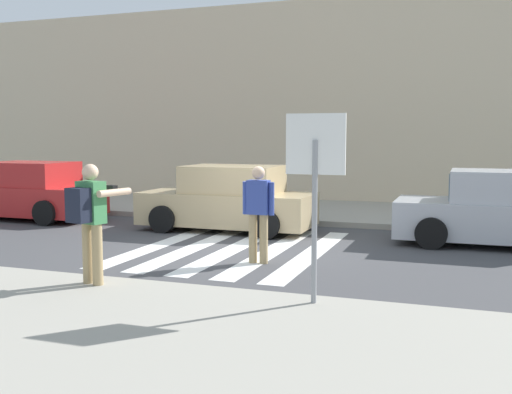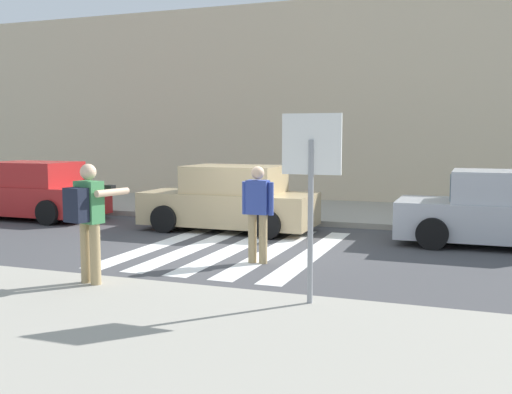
{
  "view_description": "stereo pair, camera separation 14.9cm",
  "coord_description": "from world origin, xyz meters",
  "px_view_note": "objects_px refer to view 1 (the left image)",
  "views": [
    {
      "loc": [
        4.37,
        -10.82,
        2.27
      ],
      "look_at": [
        0.6,
        -0.2,
        1.1
      ],
      "focal_mm": 42.0,
      "sensor_mm": 36.0,
      "label": 1
    },
    {
      "loc": [
        4.51,
        -10.77,
        2.27
      ],
      "look_at": [
        0.6,
        -0.2,
        1.1
      ],
      "focal_mm": 42.0,
      "sensor_mm": 36.0,
      "label": 2
    }
  ],
  "objects_px": {
    "stop_sign": "(315,166)",
    "parked_car_silver": "(501,211)",
    "pedestrian_crossing": "(258,209)",
    "photographer_with_backpack": "(90,213)",
    "parked_car_red": "(28,192)",
    "parked_car_tan": "(229,200)"
  },
  "relations": [
    {
      "from": "stop_sign",
      "to": "parked_car_tan",
      "type": "distance_m",
      "value": 6.93
    },
    {
      "from": "parked_car_red",
      "to": "photographer_with_backpack",
      "type": "bearing_deg",
      "value": -44.11
    },
    {
      "from": "parked_car_red",
      "to": "parked_car_silver",
      "type": "distance_m",
      "value": 11.88
    },
    {
      "from": "parked_car_red",
      "to": "parked_car_silver",
      "type": "relative_size",
      "value": 1.0
    },
    {
      "from": "pedestrian_crossing",
      "to": "parked_car_silver",
      "type": "xyz_separation_m",
      "value": [
        4.13,
        3.24,
        -0.25
      ]
    },
    {
      "from": "stop_sign",
      "to": "parked_car_red",
      "type": "distance_m",
      "value": 11.14
    },
    {
      "from": "photographer_with_backpack",
      "to": "pedestrian_crossing",
      "type": "bearing_deg",
      "value": 60.43
    },
    {
      "from": "parked_car_tan",
      "to": "parked_car_silver",
      "type": "bearing_deg",
      "value": -0.0
    },
    {
      "from": "stop_sign",
      "to": "pedestrian_crossing",
      "type": "distance_m",
      "value": 3.22
    },
    {
      "from": "stop_sign",
      "to": "parked_car_red",
      "type": "bearing_deg",
      "value": 148.18
    },
    {
      "from": "pedestrian_crossing",
      "to": "parked_car_tan",
      "type": "bearing_deg",
      "value": 120.18
    },
    {
      "from": "stop_sign",
      "to": "parked_car_red",
      "type": "xyz_separation_m",
      "value": [
        -9.41,
        5.84,
        -1.16
      ]
    },
    {
      "from": "parked_car_red",
      "to": "parked_car_tan",
      "type": "relative_size",
      "value": 1.0
    },
    {
      "from": "photographer_with_backpack",
      "to": "parked_car_tan",
      "type": "xyz_separation_m",
      "value": [
        -0.32,
        6.0,
        -0.44
      ]
    },
    {
      "from": "photographer_with_backpack",
      "to": "pedestrian_crossing",
      "type": "xyz_separation_m",
      "value": [
        1.56,
        2.76,
        -0.19
      ]
    },
    {
      "from": "stop_sign",
      "to": "parked_car_silver",
      "type": "height_order",
      "value": "stop_sign"
    },
    {
      "from": "pedestrian_crossing",
      "to": "parked_car_tan",
      "type": "relative_size",
      "value": 0.42
    },
    {
      "from": "stop_sign",
      "to": "parked_car_silver",
      "type": "bearing_deg",
      "value": 67.1
    },
    {
      "from": "pedestrian_crossing",
      "to": "parked_car_red",
      "type": "distance_m",
      "value": 8.4
    },
    {
      "from": "photographer_with_backpack",
      "to": "parked_car_red",
      "type": "distance_m",
      "value": 8.63
    },
    {
      "from": "pedestrian_crossing",
      "to": "parked_car_silver",
      "type": "relative_size",
      "value": 0.42
    },
    {
      "from": "pedestrian_crossing",
      "to": "parked_car_silver",
      "type": "bearing_deg",
      "value": 38.1
    }
  ]
}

